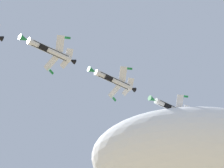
# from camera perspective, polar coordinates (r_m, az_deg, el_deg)

# --- Properties ---
(cloud_high_distant) EXTENTS (68.86, 45.07, 27.15)m
(cloud_high_distant) POSITION_cam_1_polar(r_m,az_deg,el_deg) (156.17, 10.45, -8.72)
(cloud_high_distant) COLOR white
(fighter_jet_left_wing) EXTENTS (14.71, 9.64, 7.28)m
(fighter_jet_left_wing) POSITION_cam_1_polar(r_m,az_deg,el_deg) (125.32, -7.19, 3.84)
(fighter_jet_left_wing) COLOR silver
(fighter_jet_right_wing) EXTENTS (14.71, 9.73, 7.08)m
(fighter_jet_right_wing) POSITION_cam_1_polar(r_m,az_deg,el_deg) (136.97, 0.09, 0.48)
(fighter_jet_right_wing) COLOR silver
(fighter_jet_left_outer) EXTENTS (14.71, 9.58, 7.48)m
(fighter_jet_left_outer) POSITION_cam_1_polar(r_m,az_deg,el_deg) (145.90, 6.66, -2.66)
(fighter_jet_left_outer) COLOR silver
(fighter_jet_right_outer) EXTENTS (14.71, 9.63, 7.30)m
(fighter_jet_right_outer) POSITION_cam_1_polar(r_m,az_deg,el_deg) (159.12, 11.98, -5.38)
(fighter_jet_right_outer) COLOR silver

